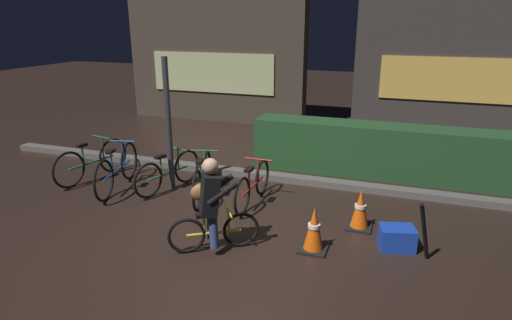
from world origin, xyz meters
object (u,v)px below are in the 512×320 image
(street_post, at_px, (169,125))
(traffic_cone_near, at_px, (314,230))
(parked_bike_leftmost, at_px, (92,162))
(parked_bike_center_left, at_px, (168,172))
(blue_crate, at_px, (397,238))
(traffic_cone_far, at_px, (360,210))
(parked_bike_right_mid, at_px, (253,185))
(parked_bike_left_mid, at_px, (117,169))
(cyclist, at_px, (211,204))
(parked_bike_center_right, at_px, (202,178))
(closed_umbrella, at_px, (424,232))

(street_post, relative_size, traffic_cone_near, 3.78)
(parked_bike_leftmost, relative_size, parked_bike_center_left, 1.11)
(street_post, relative_size, blue_crate, 5.18)
(parked_bike_leftmost, distance_m, traffic_cone_far, 4.92)
(parked_bike_leftmost, relative_size, parked_bike_right_mid, 1.08)
(parked_bike_left_mid, relative_size, cyclist, 1.37)
(parked_bike_center_right, relative_size, closed_umbrella, 1.86)
(parked_bike_leftmost, distance_m, parked_bike_right_mid, 3.19)
(parked_bike_leftmost, xyz_separation_m, closed_umbrella, (5.74, -1.06, 0.06))
(parked_bike_center_left, xyz_separation_m, cyclist, (1.59, -1.64, 0.31))
(blue_crate, bearing_deg, cyclist, -160.28)
(parked_bike_leftmost, height_order, parked_bike_center_right, parked_bike_leftmost)
(parked_bike_center_left, bearing_deg, parked_bike_right_mid, -76.97)
(parked_bike_center_left, bearing_deg, street_post, 0.73)
(traffic_cone_near, bearing_deg, parked_bike_leftmost, 164.77)
(parked_bike_leftmost, xyz_separation_m, parked_bike_center_right, (2.31, -0.11, -0.00))
(street_post, distance_m, blue_crate, 4.06)
(parked_bike_right_mid, relative_size, cyclist, 1.21)
(parked_bike_center_right, distance_m, blue_crate, 3.21)
(street_post, height_order, traffic_cone_near, street_post)
(traffic_cone_far, height_order, closed_umbrella, closed_umbrella)
(traffic_cone_far, bearing_deg, parked_bike_center_right, 174.38)
(traffic_cone_near, relative_size, cyclist, 0.48)
(parked_bike_center_right, relative_size, cyclist, 1.27)
(parked_bike_center_right, distance_m, cyclist, 1.76)
(traffic_cone_far, relative_size, closed_umbrella, 0.68)
(parked_bike_leftmost, relative_size, traffic_cone_near, 2.70)
(parked_bike_center_left, height_order, blue_crate, parked_bike_center_left)
(street_post, xyz_separation_m, traffic_cone_far, (3.30, -0.46, -0.86))
(parked_bike_right_mid, bearing_deg, blue_crate, -106.82)
(parked_bike_center_left, bearing_deg, traffic_cone_far, -80.25)
(parked_bike_center_left, xyz_separation_m, closed_umbrella, (4.15, -1.08, 0.09))
(blue_crate, distance_m, cyclist, 2.45)
(parked_bike_left_mid, height_order, closed_umbrella, closed_umbrella)
(parked_bike_left_mid, relative_size, parked_bike_center_right, 1.08)
(parked_bike_center_left, bearing_deg, parked_bike_center_right, -83.99)
(parked_bike_center_left, distance_m, closed_umbrella, 4.29)
(parked_bike_center_left, relative_size, closed_umbrella, 1.72)
(parked_bike_center_right, height_order, traffic_cone_near, parked_bike_center_right)
(street_post, bearing_deg, cyclist, -47.49)
(traffic_cone_far, relative_size, blue_crate, 1.32)
(street_post, bearing_deg, traffic_cone_near, -24.79)
(parked_bike_left_mid, bearing_deg, traffic_cone_near, -117.24)
(parked_bike_center_right, bearing_deg, blue_crate, -118.61)
(parked_bike_center_right, distance_m, closed_umbrella, 3.56)
(traffic_cone_far, xyz_separation_m, blue_crate, (0.53, -0.44, -0.13))
(closed_umbrella, bearing_deg, parked_bike_center_right, -73.02)
(parked_bike_right_mid, bearing_deg, closed_umbrella, -109.84)
(parked_bike_leftmost, relative_size, traffic_cone_far, 2.80)
(traffic_cone_far, xyz_separation_m, cyclist, (-1.73, -1.25, 0.35))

